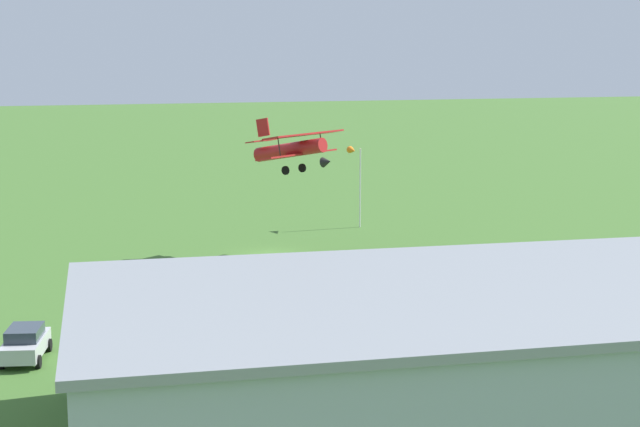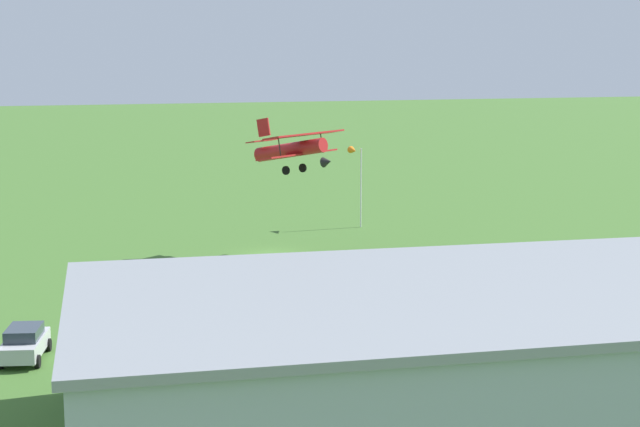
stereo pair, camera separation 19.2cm
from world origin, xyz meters
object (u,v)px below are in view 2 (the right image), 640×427
object	(u,v)px
biplane	(294,149)
car_silver	(25,343)
person_walking_on_apron	(130,333)
person_beside_truck	(136,314)
car_blue	(581,303)
windsock	(355,157)
person_watching_takeoff	(159,320)
hangar	(453,359)

from	to	relation	value
biplane	car_silver	xyz separation A→B (m)	(18.72, 20.27, -7.06)
person_walking_on_apron	person_beside_truck	bearing A→B (deg)	-99.72
car_blue	car_silver	xyz separation A→B (m)	(30.34, -0.48, 0.00)
biplane	person_beside_truck	bearing A→B (deg)	51.08
car_silver	car_blue	bearing A→B (deg)	179.09
biplane	windsock	xyz separation A→B (m)	(-7.78, -9.96, -1.87)
car_blue	person_watching_takeoff	size ratio (longest dim) A/B	2.80
hangar	person_watching_takeoff	xyz separation A→B (m)	(9.88, -16.34, -2.10)
person_beside_truck	windsock	distance (m)	33.59
biplane	car_blue	xyz separation A→B (m)	(-11.62, 20.76, -7.06)
car_silver	windsock	world-z (taller)	windsock
car_silver	person_walking_on_apron	size ratio (longest dim) A/B	2.51
biplane	person_beside_truck	size ratio (longest dim) A/B	4.79
hangar	person_walking_on_apron	bearing A→B (deg)	-50.91
hangar	biplane	xyz separation A→B (m)	(-2.02, -34.19, 4.99)
car_silver	windsock	xyz separation A→B (m)	(-26.50, -30.23, 5.18)
person_watching_takeoff	windsock	world-z (taller)	windsock
car_silver	windsock	distance (m)	40.53
hangar	person_beside_truck	size ratio (longest dim) A/B	20.29
windsock	hangar	bearing A→B (deg)	77.49
hangar	person_walking_on_apron	xyz separation A→B (m)	(11.57, -14.24, -2.08)
windsock	biplane	bearing A→B (deg)	52.01
car_blue	car_silver	world-z (taller)	car_blue
car_blue	person_beside_truck	size ratio (longest dim) A/B	3.04
car_blue	person_beside_truck	xyz separation A→B (m)	(24.52, -4.77, -0.11)
car_blue	person_beside_truck	world-z (taller)	car_blue
biplane	car_silver	size ratio (longest dim) A/B	1.72
car_blue	windsock	bearing A→B (deg)	-82.87
biplane	person_beside_truck	xyz separation A→B (m)	(12.91, 15.98, -7.16)
person_watching_takeoff	person_beside_truck	world-z (taller)	person_watching_takeoff
biplane	car_silver	world-z (taller)	biplane
windsock	person_beside_truck	bearing A→B (deg)	51.43
biplane	person_walking_on_apron	xyz separation A→B (m)	(13.59, 19.95, -7.07)
hangar	person_beside_truck	distance (m)	21.32
hangar	windsock	xyz separation A→B (m)	(-9.80, -44.14, 3.12)
person_beside_truck	windsock	bearing A→B (deg)	-128.57
car_blue	person_walking_on_apron	xyz separation A→B (m)	(25.20, -0.80, -0.01)
hangar	car_silver	bearing A→B (deg)	-39.80
hangar	car_blue	xyz separation A→B (m)	(-13.64, -13.43, -2.07)
car_silver	person_watching_takeoff	distance (m)	7.24
biplane	car_blue	distance (m)	24.81
person_watching_takeoff	person_walking_on_apron	world-z (taller)	person_walking_on_apron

